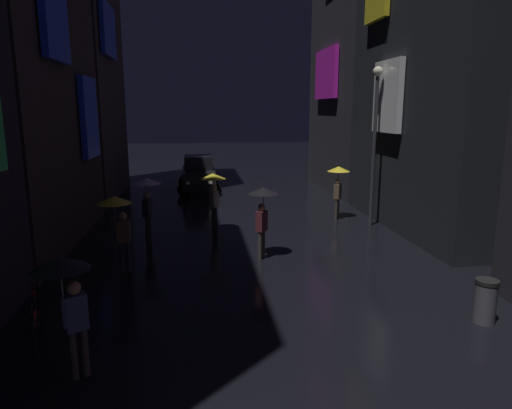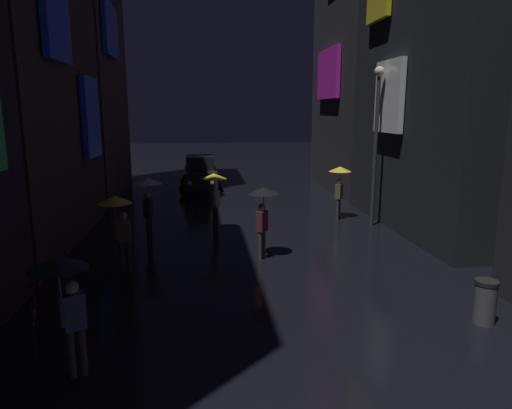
# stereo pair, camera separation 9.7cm
# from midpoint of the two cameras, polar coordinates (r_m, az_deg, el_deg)

# --- Properties ---
(building_right_mid) EXTENTS (4.25, 8.87, 15.54)m
(building_right_mid) POSITION_cam_midpoint_polar(r_m,az_deg,el_deg) (18.45, 23.51, 21.60)
(building_right_mid) COLOR black
(building_right_mid) RESTS_ON ground
(pedestrian_far_right_yellow) EXTENTS (0.90, 0.90, 2.12)m
(pedestrian_far_right_yellow) POSITION_cam_midpoint_polar(r_m,az_deg,el_deg) (16.42, -5.53, 2.38)
(pedestrian_far_right_yellow) COLOR black
(pedestrian_far_right_yellow) RESTS_ON ground
(pedestrian_foreground_left_black) EXTENTS (0.90, 0.90, 2.12)m
(pedestrian_foreground_left_black) POSITION_cam_midpoint_polar(r_m,az_deg,el_deg) (13.30, 0.66, 0.23)
(pedestrian_foreground_left_black) COLOR #38332D
(pedestrian_foreground_left_black) RESTS_ON ground
(pedestrian_midstreet_centre_yellow) EXTENTS (0.90, 0.90, 2.12)m
(pedestrian_midstreet_centre_yellow) POSITION_cam_midpoint_polar(r_m,az_deg,el_deg) (12.55, -17.14, -0.99)
(pedestrian_midstreet_centre_yellow) COLOR #2D2D38
(pedestrian_midstreet_centre_yellow) RESTS_ON ground
(pedestrian_midstreet_left_clear) EXTENTS (0.90, 0.90, 2.12)m
(pedestrian_midstreet_left_clear) POSITION_cam_midpoint_polar(r_m,az_deg,el_deg) (15.52, -13.64, 1.56)
(pedestrian_midstreet_left_clear) COLOR black
(pedestrian_midstreet_left_clear) RESTS_ON ground
(pedestrian_foreground_right_black) EXTENTS (0.90, 0.90, 2.12)m
(pedestrian_foreground_right_black) POSITION_cam_midpoint_polar(r_m,az_deg,el_deg) (7.80, -23.05, -9.11)
(pedestrian_foreground_right_black) COLOR #38332D
(pedestrian_foreground_right_black) RESTS_ON ground
(pedestrian_near_crossing_yellow) EXTENTS (0.90, 0.90, 2.12)m
(pedestrian_near_crossing_yellow) POSITION_cam_midpoint_polar(r_m,az_deg,el_deg) (18.51, 10.10, 3.30)
(pedestrian_near_crossing_yellow) COLOR #38332D
(pedestrian_near_crossing_yellow) RESTS_ON ground
(bicycle_parked_at_storefront) EXTENTS (0.58, 1.76, 0.96)m
(bicycle_parked_at_storefront) POSITION_cam_midpoint_polar(r_m,az_deg,el_deg) (9.79, -26.14, -13.22)
(bicycle_parked_at_storefront) COLOR black
(bicycle_parked_at_storefront) RESTS_ON ground
(car_distant) EXTENTS (2.28, 4.16, 1.92)m
(car_distant) POSITION_cam_midpoint_polar(r_m,az_deg,el_deg) (24.92, -7.32, 3.80)
(car_distant) COLOR black
(car_distant) RESTS_ON ground
(streetlamp_right_far) EXTENTS (0.36, 0.36, 5.86)m
(streetlamp_right_far) POSITION_cam_midpoint_polar(r_m,az_deg,el_deg) (17.47, 14.50, 9.10)
(streetlamp_right_far) COLOR #2D2D33
(streetlamp_right_far) RESTS_ON ground
(trash_bin) EXTENTS (0.46, 0.46, 0.93)m
(trash_bin) POSITION_cam_midpoint_polar(r_m,az_deg,el_deg) (10.66, 26.50, -10.74)
(trash_bin) COLOR #3F3F47
(trash_bin) RESTS_ON ground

